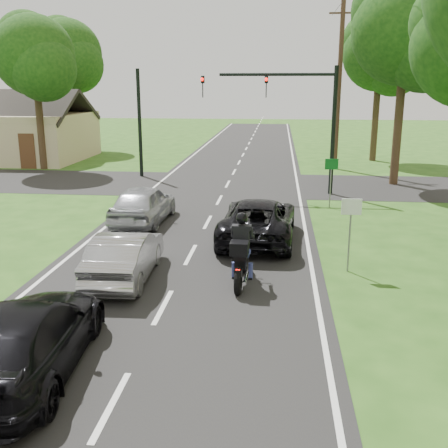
{
  "coord_description": "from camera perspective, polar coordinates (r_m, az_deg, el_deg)",
  "views": [
    {
      "loc": [
        2.65,
        -11.37,
        5.17
      ],
      "look_at": [
        1.16,
        3.0,
        1.3
      ],
      "focal_mm": 42.0,
      "sensor_mm": 36.0,
      "label": 1
    }
  ],
  "objects": [
    {
      "name": "ground",
      "position": [
        12.77,
        -6.64,
        -8.99
      ],
      "size": [
        140.0,
        140.0,
        0.0
      ],
      "primitive_type": "plane",
      "color": "#264D15",
      "rests_on": "ground"
    },
    {
      "name": "road",
      "position": [
        22.15,
        -1.1,
        1.51
      ],
      "size": [
        8.0,
        100.0,
        0.01
      ],
      "primitive_type": "cube",
      "color": "black",
      "rests_on": "ground"
    },
    {
      "name": "cross_road",
      "position": [
        27.98,
        0.4,
        4.36
      ],
      "size": [
        60.0,
        7.0,
        0.01
      ],
      "primitive_type": "cube",
      "color": "black",
      "rests_on": "ground"
    },
    {
      "name": "motorcycle_rider",
      "position": [
        13.83,
        1.88,
        -3.55
      ],
      "size": [
        0.65,
        2.29,
        1.97
      ],
      "rotation": [
        0.0,
        0.0,
        -0.03
      ],
      "color": "black",
      "rests_on": "ground"
    },
    {
      "name": "dark_suv",
      "position": [
        17.8,
        3.76,
        0.51
      ],
      "size": [
        2.6,
        5.25,
        1.43
      ],
      "primitive_type": "imported",
      "rotation": [
        0.0,
        0.0,
        3.1
      ],
      "color": "black",
      "rests_on": "road"
    },
    {
      "name": "silver_sedan",
      "position": [
        14.47,
        -10.73,
        -3.39
      ],
      "size": [
        1.56,
        4.07,
        1.32
      ],
      "primitive_type": "imported",
      "rotation": [
        0.0,
        0.0,
        3.18
      ],
      "color": "#A3A3A7",
      "rests_on": "road"
    },
    {
      "name": "silver_suv",
      "position": [
        20.16,
        -8.78,
        2.16
      ],
      "size": [
        1.91,
        4.42,
        1.48
      ],
      "primitive_type": "imported",
      "rotation": [
        0.0,
        0.0,
        3.1
      ],
      "color": "#A1A4A9",
      "rests_on": "road"
    },
    {
      "name": "dark_car_behind",
      "position": [
        10.36,
        -20.72,
        -11.54
      ],
      "size": [
        2.37,
        4.97,
        1.4
      ],
      "primitive_type": "imported",
      "rotation": [
        0.0,
        0.0,
        3.23
      ],
      "color": "black",
      "rests_on": "road"
    },
    {
      "name": "traffic_signal",
      "position": [
        25.4,
        7.67,
        12.53
      ],
      "size": [
        6.38,
        0.44,
        6.0
      ],
      "color": "black",
      "rests_on": "ground"
    },
    {
      "name": "signal_pole_far",
      "position": [
        30.48,
        -9.16,
        10.72
      ],
      "size": [
        0.2,
        0.2,
        6.0
      ],
      "primitive_type": "cylinder",
      "color": "black",
      "rests_on": "ground"
    },
    {
      "name": "utility_pole_far",
      "position": [
        33.56,
        12.41,
        14.51
      ],
      "size": [
        1.6,
        0.28,
        10.0
      ],
      "color": "#4B3022",
      "rests_on": "ground"
    },
    {
      "name": "sign_white",
      "position": [
        14.93,
        13.65,
        0.72
      ],
      "size": [
        0.55,
        0.07,
        2.12
      ],
      "color": "slate",
      "rests_on": "ground"
    },
    {
      "name": "sign_green",
      "position": [
        22.75,
        11.59,
        5.65
      ],
      "size": [
        0.55,
        0.07,
        2.12
      ],
      "color": "slate",
      "rests_on": "ground"
    },
    {
      "name": "tree_row_d",
      "position": [
        28.95,
        19.88,
        18.63
      ],
      "size": [
        5.76,
        5.58,
        10.45
      ],
      "color": "#332316",
      "rests_on": "ground"
    },
    {
      "name": "tree_row_e",
      "position": [
        37.81,
        17.09,
        16.89
      ],
      "size": [
        5.28,
        5.12,
        9.61
      ],
      "color": "#332316",
      "rests_on": "ground"
    },
    {
      "name": "tree_left_near",
      "position": [
        34.34,
        -19.66,
        16.44
      ],
      "size": [
        5.12,
        4.96,
        9.22
      ],
      "color": "#332316",
      "rests_on": "ground"
    },
    {
      "name": "tree_left_far",
      "position": [
        44.3,
        -16.46,
        16.95
      ],
      "size": [
        5.76,
        5.58,
        10.14
      ],
      "color": "#332316",
      "rests_on": "ground"
    },
    {
      "name": "house",
      "position": [
        40.13,
        -22.07,
        9.06
      ],
      "size": [
        10.2,
        8.0,
        4.84
      ],
      "color": "tan",
      "rests_on": "ground"
    }
  ]
}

